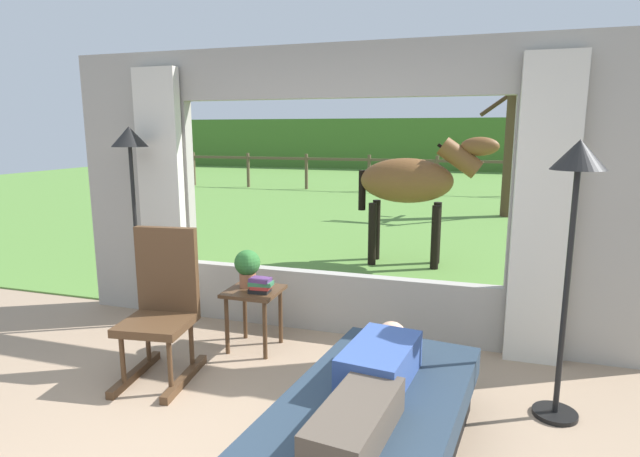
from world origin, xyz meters
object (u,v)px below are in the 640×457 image
Objects in this scene: recliner_sofa at (374,427)px; reclining_person at (373,380)px; side_table at (254,300)px; floor_lamp_right at (575,197)px; pasture_tree at (513,144)px; potted_plant at (247,266)px; book_stack at (260,285)px; rocking_chair at (162,305)px; horse at (413,182)px; floor_lamp_left at (131,167)px.

reclining_person reaches higher than recliner_sofa.
reclining_person reaches higher than side_table.
pasture_tree is at bearing 89.56° from floor_lamp_right.
reclining_person is 1.90m from potted_plant.
book_stack is at bearing 141.68° from reclining_person.
rocking_chair is 0.79m from side_table.
horse is (0.81, 3.20, 0.57)m from book_stack.
pasture_tree is (1.10, 9.02, 1.34)m from recliner_sofa.
floor_lamp_right is at bearing -8.41° from book_stack.
rocking_chair is 0.60× the size of floor_lamp_left.
floor_lamp_left reaches higher than reclining_person.
side_table is 0.29× the size of floor_lamp_right.
book_stack is at bearing 171.59° from floor_lamp_right.
reclining_person is 1.63m from floor_lamp_right.
recliner_sofa is 0.99× the size of horse.
side_table is 3.34m from horse.
horse is (-1.41, 3.53, -0.28)m from floor_lamp_right.
book_stack reaches higher than reclining_person.
book_stack is 1.65m from floor_lamp_left.
reclining_person is 3.07m from floor_lamp_left.
book_stack is (0.09, -0.06, 0.16)m from side_table.
floor_lamp_right is 0.98× the size of horse.
potted_plant is at bearing 142.82° from reclining_person.
pasture_tree reaches higher than floor_lamp_left.
recliner_sofa is at bearing -43.58° from side_table.
potted_plant is at bearing 169.37° from floor_lamp_right.
potted_plant is at bearing -5.16° from floor_lamp_left.
rocking_chair is 0.63× the size of floor_lamp_right.
side_table is (0.45, 0.64, -0.12)m from rocking_chair.
side_table is at bearing 143.55° from recliner_sofa.
floor_lamp_right reaches higher than horse.
pasture_tree is (3.63, 7.64, 0.05)m from floor_lamp_left.
floor_lamp_right is (1.04, 0.87, 0.91)m from reclining_person.
potted_plant is at bearing 143.91° from recliner_sofa.
rocking_chair is 0.79m from book_stack.
recliner_sofa is 1.69m from book_stack.
floor_lamp_left is at bearing 127.79° from rocking_chair.
pasture_tree reaches higher than reclining_person.
side_table is at bearing 142.40° from reclining_person.
floor_lamp_right is at bearing -9.55° from side_table.
floor_lamp_right is (2.22, -0.33, 0.85)m from book_stack.
pasture_tree reaches higher than potted_plant.
pasture_tree is (1.48, 4.67, 0.41)m from horse.
potted_plant is (-1.36, 1.32, 0.18)m from reclining_person.
side_table is at bearing 47.21° from rocking_chair.
horse is (2.16, 2.97, -0.35)m from floor_lamp_left.
floor_lamp_right is (1.04, 0.82, 1.22)m from recliner_sofa.
potted_plant is 0.10× the size of pasture_tree.
book_stack is at bearing -15.54° from horse.
side_table is 0.19m from book_stack.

